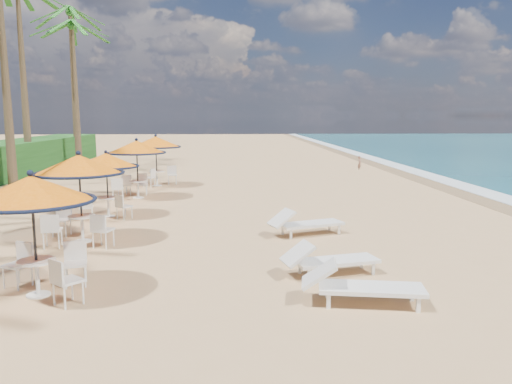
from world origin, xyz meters
TOP-DOWN VIEW (x-y plane):
  - ground at (0.00, 0.00)m, footprint 160.00×160.00m
  - foam_strip at (9.30, 10.00)m, footprint 1.20×140.00m
  - wetsand_band at (8.40, 10.00)m, footprint 1.40×140.00m
  - station_0 at (-4.77, 0.00)m, footprint 2.19×2.19m
  - station_1 at (-5.19, 3.88)m, footprint 2.25×2.25m
  - station_2 at (-5.28, 7.09)m, footprint 2.05×2.05m
  - station_3 at (-5.08, 10.84)m, footprint 2.26×2.26m
  - station_4 at (-4.77, 14.24)m, footprint 2.28×2.28m
  - lounger_near at (0.85, -0.71)m, footprint 2.15×0.96m
  - lounger_mid at (0.62, 0.89)m, footprint 2.08×1.07m
  - lounger_far at (0.63, 4.33)m, footprint 2.17×1.30m
  - palm_5 at (-12.48, 19.12)m, footprint 5.00×5.00m
  - palm_6 at (-10.88, 22.78)m, footprint 5.00×5.00m
  - palm_7 at (-12.01, 26.20)m, footprint 5.00×5.00m
  - person at (6.33, 20.68)m, footprint 0.30×0.37m

SIDE VIEW (x-z plane):
  - ground at x=0.00m, z-range 0.00..0.00m
  - foam_strip at x=9.30m, z-range -0.02..0.02m
  - wetsand_band at x=8.40m, z-range -0.01..0.01m
  - lounger_mid at x=0.62m, z-range -0.02..0.69m
  - lounger_far at x=0.63m, z-range -0.02..0.72m
  - lounger_near at x=0.85m, z-range -0.02..0.72m
  - person at x=6.33m, z-range 0.00..0.88m
  - station_2 at x=-5.28m, z-range 0.56..2.70m
  - station_0 at x=-4.77m, z-range 0.53..2.81m
  - station_1 at x=-5.19m, z-range 0.54..2.88m
  - station_3 at x=-5.08m, z-range 0.55..2.91m
  - station_4 at x=-4.77m, z-range 0.63..3.01m
  - palm_6 at x=-10.88m, z-range 3.65..12.51m
  - palm_5 at x=-12.48m, z-range 4.19..14.29m
  - palm_7 at x=-12.01m, z-range 4.28..14.58m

